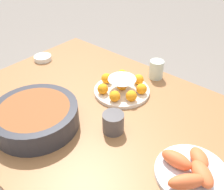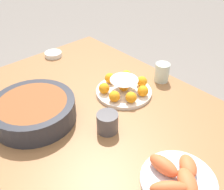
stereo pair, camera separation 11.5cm
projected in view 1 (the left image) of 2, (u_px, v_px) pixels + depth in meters
dining_table at (102, 130)px, 1.16m from camera, size 1.31×0.93×0.74m
cake_plate at (122, 87)px, 1.21m from camera, size 0.26×0.26×0.08m
serving_bowl at (36, 116)px, 1.02m from camera, size 0.34×0.34×0.09m
sauce_bowl at (43, 58)px, 1.48m from camera, size 0.10×0.10×0.03m
seafood_platter at (191, 171)px, 0.84m from camera, size 0.24×0.24×0.06m
cup_near at (156, 69)px, 1.31m from camera, size 0.07×0.07×0.09m
cup_far at (113, 123)px, 1.00m from camera, size 0.08×0.08×0.08m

